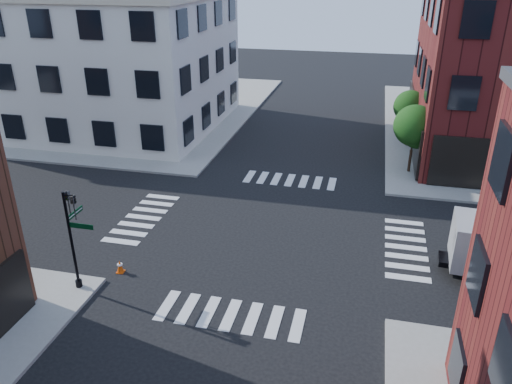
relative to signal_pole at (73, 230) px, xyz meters
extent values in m
plane|color=black|center=(6.72, 6.68, -2.86)|extent=(120.00, 120.00, 0.00)
cube|color=gray|center=(-14.28, 27.68, -2.78)|extent=(30.00, 30.00, 0.15)
cube|color=silver|center=(-12.28, 22.68, 2.64)|extent=(22.00, 16.00, 11.00)
cylinder|color=black|center=(14.22, 16.68, -1.97)|extent=(0.18, 0.18, 1.47)
cylinder|color=black|center=(14.22, 16.68, -1.24)|extent=(0.12, 0.12, 1.47)
sphere|color=#103A0F|center=(14.22, 16.68, 0.44)|extent=(2.69, 2.69, 2.69)
sphere|color=#103A0F|center=(14.47, 16.58, -0.10)|extent=(1.85, 1.85, 1.85)
cylinder|color=black|center=(14.22, 22.68, -2.04)|extent=(0.18, 0.18, 1.33)
cylinder|color=black|center=(14.22, 22.68, -1.38)|extent=(0.12, 0.12, 1.33)
sphere|color=#103A0F|center=(14.22, 22.68, 0.14)|extent=(2.43, 2.43, 2.43)
sphere|color=#103A0F|center=(14.47, 22.58, -0.35)|extent=(1.67, 1.67, 1.67)
cylinder|color=black|center=(-0.08, -0.12, -0.56)|extent=(0.12, 0.12, 4.60)
cylinder|color=black|center=(-0.08, -0.12, -2.56)|extent=(0.28, 0.28, 0.30)
cube|color=#053819|center=(0.47, -0.12, 0.29)|extent=(1.10, 0.03, 0.22)
cube|color=#053819|center=(-0.08, 0.43, 0.54)|extent=(0.03, 1.10, 0.22)
imported|color=black|center=(0.27, -0.02, 1.04)|extent=(0.22, 0.18, 1.10)
imported|color=black|center=(-0.18, 0.23, 1.04)|extent=(0.18, 0.22, 1.10)
cube|color=#B3B3B5|center=(16.50, 5.00, -1.24)|extent=(2.26, 2.65, 2.09)
cube|color=black|center=(15.51, 5.07, -0.87)|extent=(0.25, 1.99, 0.94)
cylinder|color=black|center=(16.42, 3.90, -2.33)|extent=(1.07, 0.44, 1.05)
cylinder|color=black|center=(16.58, 6.09, -2.33)|extent=(1.07, 0.44, 1.05)
cube|color=#E04C09|center=(1.02, 1.47, -2.84)|extent=(0.37, 0.37, 0.04)
cone|color=#E04C09|center=(1.02, 1.47, -2.55)|extent=(0.35, 0.35, 0.62)
cylinder|color=white|center=(1.02, 1.47, -2.46)|extent=(0.24, 0.24, 0.07)
camera|label=1|loc=(11.39, -15.67, 9.89)|focal=35.00mm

